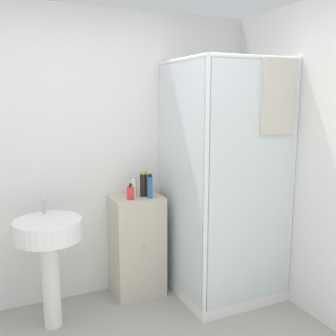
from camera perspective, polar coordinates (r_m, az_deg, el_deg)
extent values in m
cube|color=white|center=(3.45, -13.89, 1.43)|extent=(6.40, 0.06, 2.50)
cube|color=white|center=(3.85, 7.63, -16.35)|extent=(0.86, 0.86, 0.09)
cylinder|color=white|center=(4.08, 9.81, -0.13)|extent=(0.04, 0.04, 2.07)
cylinder|color=white|center=(3.68, -0.88, -1.09)|extent=(0.04, 0.04, 2.07)
cylinder|color=white|center=(3.44, 17.55, -2.39)|extent=(0.04, 0.04, 2.07)
cylinder|color=white|center=(2.96, 5.54, -3.96)|extent=(0.04, 0.04, 2.07)
cylinder|color=white|center=(3.11, 12.72, 15.42)|extent=(0.83, 0.04, 0.04)
cylinder|color=white|center=(3.81, 4.97, 14.65)|extent=(0.83, 0.04, 0.04)
cylinder|color=white|center=(3.25, 2.09, 15.44)|extent=(0.04, 0.83, 0.04)
cylinder|color=white|center=(3.69, 14.03, 14.53)|extent=(0.04, 0.83, 0.04)
cube|color=silver|center=(3.17, 12.15, -2.70)|extent=(0.79, 0.01, 1.95)
cube|color=silver|center=(3.31, 1.79, -1.94)|extent=(0.01, 0.79, 1.95)
cylinder|color=#B7BABF|center=(3.96, 7.87, -2.90)|extent=(0.02, 0.02, 1.56)
cylinder|color=#B7BABF|center=(3.81, 8.57, 8.70)|extent=(0.07, 0.07, 0.04)
cube|color=beige|center=(3.19, 15.67, 9.93)|extent=(0.31, 0.03, 0.58)
cube|color=beige|center=(3.60, -4.49, -11.15)|extent=(0.44, 0.34, 0.90)
sphere|color=gold|center=(3.43, -3.45, -11.46)|extent=(0.02, 0.02, 0.02)
cylinder|color=white|center=(3.27, -16.60, -15.70)|extent=(0.14, 0.14, 0.71)
cylinder|color=white|center=(3.11, -17.00, -8.53)|extent=(0.50, 0.50, 0.15)
cylinder|color=#B7BABF|center=(3.23, -17.56, -5.22)|extent=(0.02, 0.02, 0.13)
cube|color=#B7BABF|center=(3.19, -17.53, -4.43)|extent=(0.02, 0.07, 0.02)
cylinder|color=red|center=(3.37, -5.49, -3.66)|extent=(0.06, 0.06, 0.11)
cylinder|color=black|center=(3.35, -5.51, -2.59)|extent=(0.02, 0.02, 0.02)
cube|color=black|center=(3.33, -5.43, -2.38)|extent=(0.02, 0.03, 0.01)
cylinder|color=black|center=(3.46, -3.56, -2.49)|extent=(0.06, 0.06, 0.20)
cylinder|color=gold|center=(3.44, -3.58, -0.68)|extent=(0.05, 0.05, 0.02)
cylinder|color=#2D66A3|center=(3.40, -2.64, -2.84)|extent=(0.04, 0.04, 0.19)
cylinder|color=black|center=(3.37, -2.66, -1.10)|extent=(0.04, 0.04, 0.02)
cylinder|color=white|center=(3.47, -4.95, -2.84)|extent=(0.05, 0.05, 0.16)
cylinder|color=silver|center=(3.45, -4.97, -1.42)|extent=(0.02, 0.02, 0.02)
cube|color=silver|center=(3.43, -4.90, -1.19)|extent=(0.01, 0.03, 0.01)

